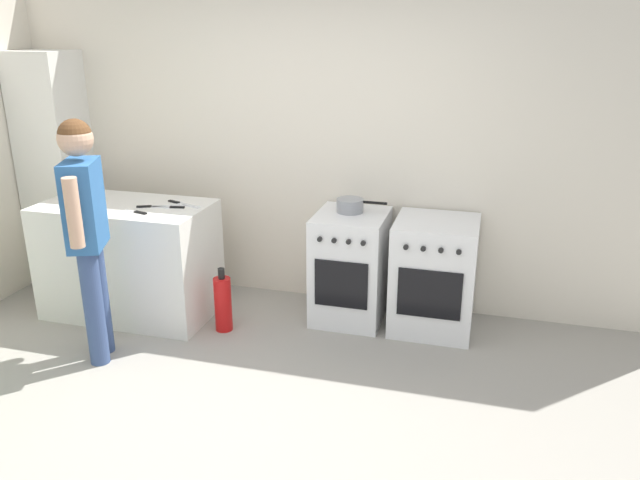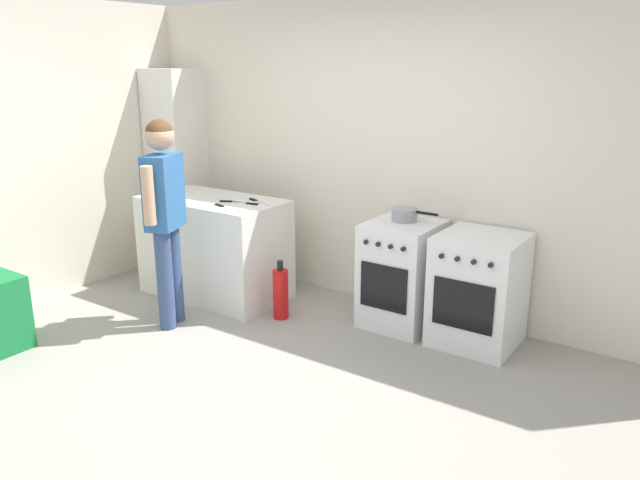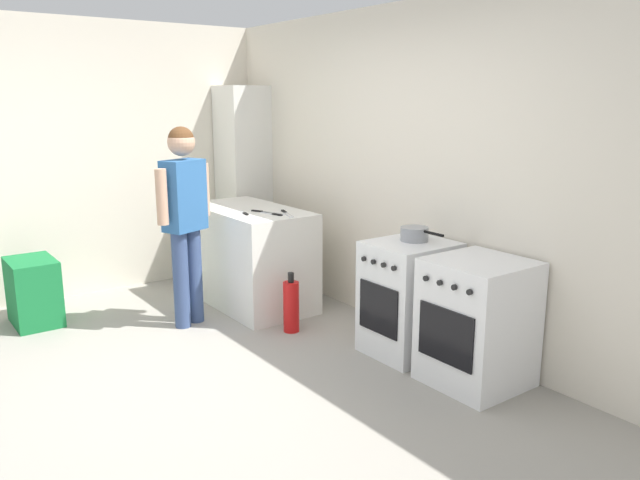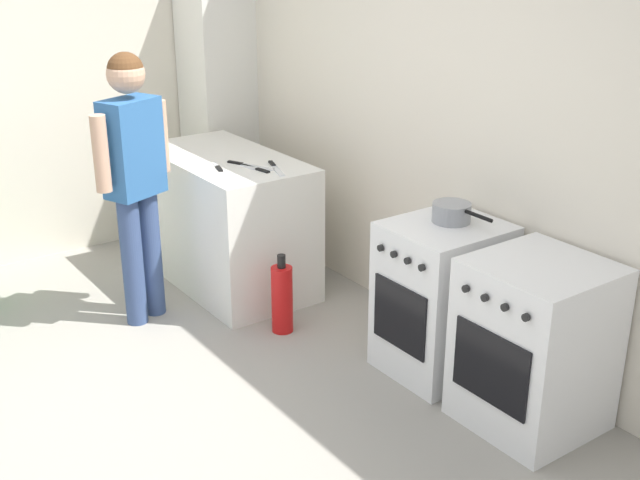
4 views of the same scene
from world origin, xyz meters
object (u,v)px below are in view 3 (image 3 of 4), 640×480
at_px(knife_bread, 267,212).
at_px(fire_extinguisher, 291,306).
at_px(larder_cabinet, 244,182).
at_px(knife_paring, 245,213).
at_px(recycling_crate_upper, 32,276).
at_px(oven_right, 477,322).
at_px(recycling_crate_lower, 35,307).
at_px(person, 184,209).
at_px(pot, 415,234).
at_px(knife_carving, 287,213).
at_px(knife_utility, 273,214).
at_px(oven_left, 409,298).

relative_size(knife_bread, fire_extinguisher, 0.67).
xyz_separation_m(fire_extinguisher, larder_cabinet, (-1.78, 0.58, 0.78)).
distance_m(knife_paring, recycling_crate_upper, 1.85).
distance_m(oven_right, recycling_crate_lower, 3.65).
height_order(person, fire_extinguisher, person).
bearing_deg(pot, recycling_crate_upper, -136.37).
xyz_separation_m(oven_right, person, (-2.17, -1.08, 0.57)).
relative_size(knife_carving, recycling_crate_lower, 0.62).
xyz_separation_m(recycling_crate_upper, larder_cabinet, (-0.34, 2.23, 0.58)).
xyz_separation_m(knife_carving, knife_paring, (-0.21, -0.29, 0.00)).
height_order(knife_bread, larder_cabinet, larder_cabinet).
relative_size(knife_carving, person, 0.19).
bearing_deg(oven_right, pot, 175.33).
height_order(knife_carving, recycling_crate_lower, knife_carving).
bearing_deg(pot, knife_utility, -162.04).
xyz_separation_m(knife_utility, larder_cabinet, (-1.33, 0.47, 0.10)).
relative_size(person, fire_extinguisher, 3.31).
distance_m(knife_bread, knife_paring, 0.19).
xyz_separation_m(oven_right, larder_cabinet, (-3.29, 0.10, 0.57)).
bearing_deg(person, larder_cabinet, 133.59).
distance_m(oven_left, knife_bread, 1.53).
relative_size(oven_left, oven_right, 1.00).
height_order(knife_utility, knife_paring, same).
bearing_deg(larder_cabinet, fire_extinguisher, -18.05).
bearing_deg(recycling_crate_upper, pot, 43.63).
xyz_separation_m(oven_left, larder_cabinet, (-2.65, 0.10, 0.57)).
relative_size(oven_right, person, 0.51).
bearing_deg(knife_paring, fire_extinguisher, 6.43).
xyz_separation_m(oven_left, fire_extinguisher, (-0.87, -0.48, -0.21)).
bearing_deg(knife_carving, person, -107.69).
bearing_deg(oven_left, knife_utility, -164.47).
distance_m(recycling_crate_upper, larder_cabinet, 2.33).
height_order(oven_left, knife_carving, knife_carving).
relative_size(recycling_crate_upper, larder_cabinet, 0.26).
xyz_separation_m(knife_paring, fire_extinguisher, (0.61, 0.07, -0.69)).
height_order(oven_right, fire_extinguisher, oven_right).
xyz_separation_m(fire_extinguisher, recycling_crate_upper, (-1.44, -1.65, 0.20)).
bearing_deg(fire_extinguisher, oven_left, 28.78).
xyz_separation_m(knife_utility, knife_paring, (-0.16, -0.18, 0.00)).
bearing_deg(knife_bread, recycling_crate_lower, -117.00).
height_order(pot, knife_paring, pot).
xyz_separation_m(knife_bread, knife_carving, (0.15, 0.11, 0.00)).
bearing_deg(recycling_crate_upper, knife_utility, 60.56).
distance_m(knife_utility, recycling_crate_lower, 2.17).
height_order(fire_extinguisher, larder_cabinet, larder_cabinet).
distance_m(fire_extinguisher, recycling_crate_upper, 2.20).
xyz_separation_m(fire_extinguisher, recycling_crate_lower, (-1.44, -1.65, -0.08)).
xyz_separation_m(knife_carving, recycling_crate_upper, (-1.05, -1.87, -0.48)).
bearing_deg(oven_right, knife_utility, -169.42).
height_order(oven_right, recycling_crate_lower, oven_right).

